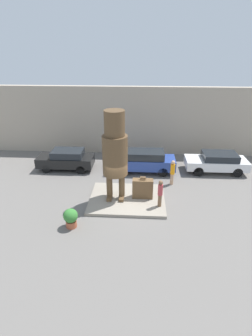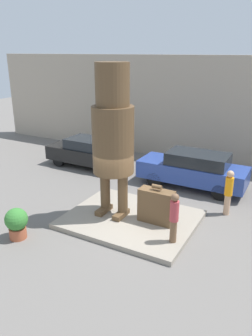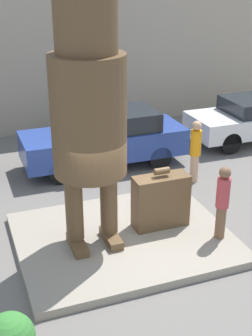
{
  "view_description": "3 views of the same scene",
  "coord_description": "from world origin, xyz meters",
  "px_view_note": "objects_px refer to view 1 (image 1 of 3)",
  "views": [
    {
      "loc": [
        0.78,
        -13.76,
        8.62
      ],
      "look_at": [
        -0.06,
        -0.29,
        2.32
      ],
      "focal_mm": 28.0,
      "sensor_mm": 36.0,
      "label": 1
    },
    {
      "loc": [
        4.94,
        -9.38,
        5.88
      ],
      "look_at": [
        -0.07,
        -0.25,
        2.14
      ],
      "focal_mm": 35.0,
      "sensor_mm": 36.0,
      "label": 2
    },
    {
      "loc": [
        -3.0,
        -8.21,
        5.66
      ],
      "look_at": [
        0.11,
        0.14,
        1.71
      ],
      "focal_mm": 50.0,
      "sensor_mm": 36.0,
      "label": 3
    }
  ],
  "objects_px": {
    "statue_figure": "(115,150)",
    "worker_hivis": "(172,171)",
    "tourist": "(160,192)",
    "giant_suitcase": "(143,188)",
    "parked_car_blue": "(143,161)",
    "parked_car_white": "(217,162)",
    "parked_car_black": "(66,159)",
    "planter_pot": "(71,217)"
  },
  "relations": [
    {
      "from": "statue_figure",
      "to": "worker_hivis",
      "type": "relative_size",
      "value": 3.04
    },
    {
      "from": "tourist",
      "to": "worker_hivis",
      "type": "height_order",
      "value": "tourist"
    },
    {
      "from": "giant_suitcase",
      "to": "tourist",
      "type": "bearing_deg",
      "value": -42.76
    },
    {
      "from": "statue_figure",
      "to": "tourist",
      "type": "distance_m",
      "value": 3.53
    },
    {
      "from": "tourist",
      "to": "parked_car_blue",
      "type": "xyz_separation_m",
      "value": [
        -0.96,
        4.94,
        -0.2
      ]
    },
    {
      "from": "tourist",
      "to": "parked_car_white",
      "type": "relative_size",
      "value": 0.37
    },
    {
      "from": "giant_suitcase",
      "to": "parked_car_white",
      "type": "relative_size",
      "value": 0.32
    },
    {
      "from": "giant_suitcase",
      "to": "parked_car_blue",
      "type": "relative_size",
      "value": 0.29
    },
    {
      "from": "tourist",
      "to": "worker_hivis",
      "type": "bearing_deg",
      "value": 71.81
    },
    {
      "from": "statue_figure",
      "to": "giant_suitcase",
      "type": "bearing_deg",
      "value": 5.02
    },
    {
      "from": "parked_car_black",
      "to": "parked_car_white",
      "type": "bearing_deg",
      "value": -178.85
    },
    {
      "from": "parked_car_black",
      "to": "planter_pot",
      "type": "bearing_deg",
      "value": 106.8
    },
    {
      "from": "statue_figure",
      "to": "parked_car_white",
      "type": "height_order",
      "value": "statue_figure"
    },
    {
      "from": "parked_car_blue",
      "to": "worker_hivis",
      "type": "xyz_separation_m",
      "value": [
        1.96,
        -1.9,
        0.09
      ]
    },
    {
      "from": "tourist",
      "to": "planter_pot",
      "type": "relative_size",
      "value": 1.55
    },
    {
      "from": "statue_figure",
      "to": "parked_car_blue",
      "type": "relative_size",
      "value": 1.12
    },
    {
      "from": "worker_hivis",
      "to": "planter_pot",
      "type": "bearing_deg",
      "value": -138.51
    },
    {
      "from": "tourist",
      "to": "parked_car_white",
      "type": "bearing_deg",
      "value": 49.52
    },
    {
      "from": "giant_suitcase",
      "to": "parked_car_white",
      "type": "xyz_separation_m",
      "value": [
        5.49,
        4.35,
        0.02
      ]
    },
    {
      "from": "parked_car_black",
      "to": "parked_car_blue",
      "type": "xyz_separation_m",
      "value": [
        5.85,
        -0.11,
        0.06
      ]
    },
    {
      "from": "parked_car_white",
      "to": "planter_pot",
      "type": "bearing_deg",
      "value": 38.32
    },
    {
      "from": "statue_figure",
      "to": "tourist",
      "type": "height_order",
      "value": "statue_figure"
    },
    {
      "from": "statue_figure",
      "to": "parked_car_blue",
      "type": "bearing_deg",
      "value": 68.27
    },
    {
      "from": "planter_pot",
      "to": "statue_figure",
      "type": "bearing_deg",
      "value": 53.23
    },
    {
      "from": "giant_suitcase",
      "to": "worker_hivis",
      "type": "xyz_separation_m",
      "value": [
        1.99,
        2.12,
        0.18
      ]
    },
    {
      "from": "parked_car_blue",
      "to": "parked_car_white",
      "type": "bearing_deg",
      "value": -176.52
    },
    {
      "from": "giant_suitcase",
      "to": "parked_car_white",
      "type": "height_order",
      "value": "giant_suitcase"
    },
    {
      "from": "parked_car_blue",
      "to": "worker_hivis",
      "type": "height_order",
      "value": "worker_hivis"
    },
    {
      "from": "parked_car_black",
      "to": "planter_pot",
      "type": "distance_m",
      "value": 7.35
    },
    {
      "from": "giant_suitcase",
      "to": "worker_hivis",
      "type": "bearing_deg",
      "value": 46.8
    },
    {
      "from": "parked_car_black",
      "to": "planter_pot",
      "type": "height_order",
      "value": "parked_car_black"
    },
    {
      "from": "parked_car_blue",
      "to": "planter_pot",
      "type": "height_order",
      "value": "parked_car_blue"
    },
    {
      "from": "parked_car_blue",
      "to": "giant_suitcase",
      "type": "bearing_deg",
      "value": 89.55
    },
    {
      "from": "parked_car_white",
      "to": "worker_hivis",
      "type": "distance_m",
      "value": 4.15
    },
    {
      "from": "statue_figure",
      "to": "parked_car_black",
      "type": "relative_size",
      "value": 1.28
    },
    {
      "from": "parked_car_blue",
      "to": "parked_car_white",
      "type": "height_order",
      "value": "parked_car_blue"
    },
    {
      "from": "parked_car_black",
      "to": "giant_suitcase",
      "type": "bearing_deg",
      "value": 144.67
    },
    {
      "from": "giant_suitcase",
      "to": "parked_car_blue",
      "type": "distance_m",
      "value": 4.02
    },
    {
      "from": "giant_suitcase",
      "to": "parked_car_black",
      "type": "bearing_deg",
      "value": 144.67
    },
    {
      "from": "tourist",
      "to": "parked_car_black",
      "type": "relative_size",
      "value": 0.4
    },
    {
      "from": "giant_suitcase",
      "to": "parked_car_blue",
      "type": "bearing_deg",
      "value": 89.55
    },
    {
      "from": "parked_car_white",
      "to": "tourist",
      "type": "bearing_deg",
      "value": 49.52
    }
  ]
}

